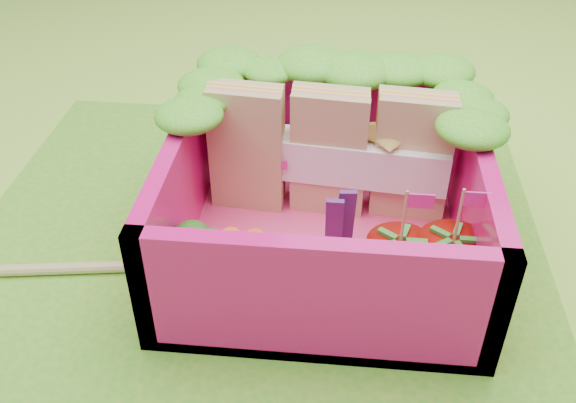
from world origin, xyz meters
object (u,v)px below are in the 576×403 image
(bento_box, at_px, (325,199))
(strawberry_right, at_px, (449,266))
(strawberry_left, at_px, (397,267))
(sandwich_stack, at_px, (330,153))
(broccoli, at_px, (188,252))

(bento_box, bearing_deg, strawberry_right, -29.50)
(strawberry_left, distance_m, strawberry_right, 0.20)
(sandwich_stack, distance_m, strawberry_left, 0.65)
(bento_box, relative_size, strawberry_right, 2.55)
(strawberry_left, relative_size, strawberry_right, 0.98)
(bento_box, relative_size, sandwich_stack, 1.19)
(bento_box, distance_m, strawberry_right, 0.58)
(sandwich_stack, bearing_deg, strawberry_right, -47.79)
(sandwich_stack, distance_m, broccoli, 0.81)
(strawberry_left, xyz_separation_m, strawberry_right, (0.20, 0.02, 0.00))
(strawberry_left, bearing_deg, strawberry_right, 5.49)
(strawberry_right, bearing_deg, strawberry_left, -174.51)
(broccoli, xyz_separation_m, strawberry_left, (0.82, 0.04, -0.04))
(sandwich_stack, bearing_deg, bento_box, -91.25)
(bento_box, distance_m, broccoli, 0.62)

